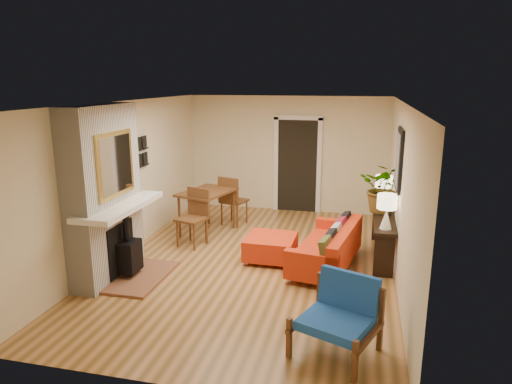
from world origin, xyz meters
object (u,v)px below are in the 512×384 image
sofa (330,248)px  blue_chair (341,311)px  ottoman (271,246)px  lamp_near (387,207)px  lamp_far (383,186)px  houseplant (384,188)px  console_table (383,225)px  dining_table (211,200)px

sofa → blue_chair: (0.28, -2.31, 0.14)m
ottoman → blue_chair: 2.70m
lamp_near → lamp_far: bearing=90.0°
sofa → lamp_near: (0.82, -0.05, 0.74)m
lamp_far → houseplant: 0.54m
blue_chair → lamp_near: bearing=76.5°
blue_chair → houseplant: houseplant is taller
sofa → houseplant: (0.81, 0.86, 0.83)m
sofa → blue_chair: 2.33m
sofa → houseplant: bearing=46.7°
ottoman → blue_chair: size_ratio=0.77×
lamp_far → blue_chair: bearing=-98.4°
sofa → blue_chair: bearing=-83.1°
ottoman → lamp_far: lamp_far is taller
sofa → lamp_near: bearing=-3.5°
blue_chair → console_table: size_ratio=0.57×
ottoman → lamp_far: (1.81, 1.32, 0.83)m
ottoman → lamp_far: 2.39m
ottoman → console_table: size_ratio=0.44×
dining_table → lamp_far: bearing=4.7°
ottoman → lamp_near: lamp_near is taller
dining_table → console_table: bearing=-8.9°
ottoman → lamp_near: bearing=-3.9°
ottoman → houseplant: size_ratio=0.94×
blue_chair → dining_table: bearing=127.9°
sofa → dining_table: size_ratio=1.00×
sofa → console_table: 1.06m
ottoman → lamp_far: bearing=36.1°
dining_table → console_table: size_ratio=1.06×
sofa → lamp_far: bearing=59.5°
console_table → houseplant: houseplant is taller
blue_chair → houseplant: size_ratio=1.21×
dining_table → houseplant: 3.26m
sofa → dining_table: (-2.40, 1.13, 0.36)m
sofa → lamp_far: size_ratio=3.65×
lamp_far → houseplant: (-0.01, -0.53, 0.09)m
lamp_near → lamp_far: (0.00, 1.44, 0.00)m
sofa → lamp_far: 1.78m
ottoman → blue_chair: bearing=-62.0°
console_table → lamp_far: size_ratio=3.43×
dining_table → lamp_near: lamp_near is taller
blue_chair → lamp_near: 2.40m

